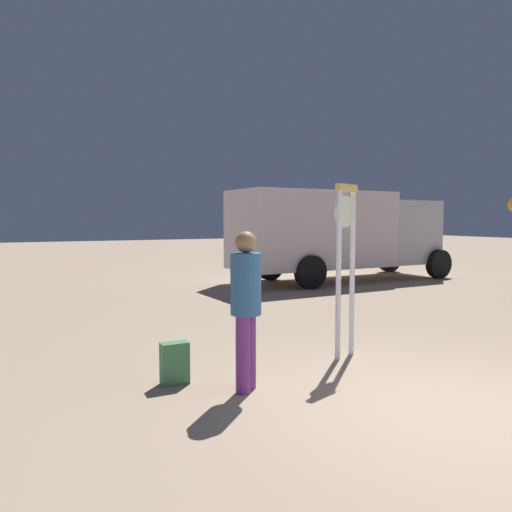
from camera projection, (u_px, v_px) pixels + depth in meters
The scene contains 5 objects.
ground_plane at pixel (457, 412), 4.72m from camera, with size 80.00×80.00×0.00m, color tan.
standing_clock at pixel (345, 252), 6.54m from camera, with size 0.42×0.23×2.32m.
person_near_clock at pixel (246, 302), 5.24m from camera, with size 0.33×0.33×1.73m.
backpack at pixel (175, 363), 5.52m from camera, with size 0.31×0.20×0.48m.
box_truck_near at pixel (337, 231), 14.72m from camera, with size 6.99×2.67×2.66m.
Camera 1 is at (-3.76, -3.27, 1.86)m, focal length 34.38 mm.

